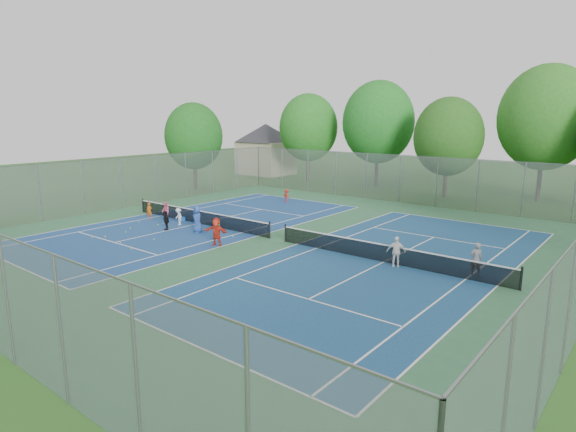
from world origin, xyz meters
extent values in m
plane|color=#27581B|center=(0.00, 0.00, 0.00)|extent=(120.00, 120.00, 0.00)
cube|color=#306641|center=(0.00, 0.00, 0.01)|extent=(32.00, 32.00, 0.01)
cube|color=navy|center=(-7.00, 0.00, 0.02)|extent=(10.97, 23.77, 0.01)
cube|color=navy|center=(7.00, 0.00, 0.02)|extent=(10.97, 23.77, 0.01)
cube|color=black|center=(-7.00, 0.00, 0.46)|extent=(12.87, 0.10, 0.91)
cube|color=black|center=(7.00, 0.00, 0.46)|extent=(12.87, 0.10, 0.91)
cube|color=gray|center=(0.00, 16.00, 2.00)|extent=(32.00, 0.10, 4.00)
cube|color=gray|center=(-16.00, 0.00, 2.00)|extent=(0.10, 32.00, 4.00)
cube|color=#B7A88C|center=(-22.00, 24.00, 2.00)|extent=(6.00, 5.00, 4.00)
pyramid|color=#2D2D33|center=(-22.00, 24.00, 6.20)|extent=(11.03, 11.03, 2.20)
cylinder|color=#443326|center=(-14.00, 22.00, 1.75)|extent=(0.36, 0.36, 3.50)
ellipsoid|color=#23681E|center=(-14.00, 22.00, 5.90)|extent=(6.40, 6.40, 7.36)
cylinder|color=#443326|center=(-6.00, 23.00, 1.93)|extent=(0.36, 0.36, 3.85)
ellipsoid|color=#1D671E|center=(-6.00, 23.00, 6.55)|extent=(7.20, 7.20, 8.28)
cylinder|color=#443326|center=(2.00, 21.00, 1.57)|extent=(0.36, 0.36, 3.15)
ellipsoid|color=#245518|center=(2.00, 21.00, 5.40)|extent=(6.00, 6.00, 6.90)
cylinder|color=#443326|center=(9.00, 24.00, 2.10)|extent=(0.36, 0.36, 4.20)
ellipsoid|color=#29671D|center=(9.00, 24.00, 7.05)|extent=(7.60, 7.60, 8.74)
cylinder|color=#443326|center=(-19.00, 10.00, 1.57)|extent=(0.36, 0.36, 3.15)
ellipsoid|color=#1B591A|center=(-19.00, 10.00, 5.25)|extent=(5.60, 5.60, 6.44)
cube|color=#164FA8|center=(-8.57, -0.16, 0.14)|extent=(0.41, 0.41, 0.28)
cube|color=#278F37|center=(-4.68, -0.52, 0.31)|extent=(0.35, 0.35, 0.61)
imported|color=#C15412|center=(-11.04, -1.09, 0.57)|extent=(0.49, 0.42, 1.13)
imported|color=#F9608D|center=(-9.83, -0.60, 0.64)|extent=(0.76, 0.68, 1.28)
imported|color=silver|center=(-7.71, -1.14, 0.58)|extent=(0.84, 0.61, 1.17)
imported|color=black|center=(-7.18, -2.57, 0.63)|extent=(0.79, 0.45, 1.27)
imported|color=#2A4D9D|center=(-5.19, -1.66, 0.85)|extent=(0.98, 0.82, 1.70)
imported|color=red|center=(-1.87, -3.13, 0.82)|extent=(1.60, 0.88, 1.64)
imported|color=red|center=(-7.56, 10.22, 0.56)|extent=(0.82, 0.65, 1.11)
imported|color=gray|center=(11.24, 0.82, 0.79)|extent=(0.68, 0.66, 1.58)
imported|color=white|center=(7.75, -0.24, 0.76)|extent=(0.96, 0.76, 1.52)
sphere|color=#CCDC33|center=(-9.36, -3.78, 0.03)|extent=(0.07, 0.07, 0.07)
sphere|color=#CEE735|center=(-2.57, -1.14, 0.03)|extent=(0.07, 0.07, 0.07)
sphere|color=#B2C22D|center=(-4.92, -6.66, 0.03)|extent=(0.07, 0.07, 0.07)
sphere|color=#C7E334|center=(-8.62, -6.01, 0.03)|extent=(0.07, 0.07, 0.07)
sphere|color=yellow|center=(-9.02, -6.62, 0.03)|extent=(0.07, 0.07, 0.07)
sphere|color=#C4EE37|center=(-8.64, -4.58, 0.03)|extent=(0.07, 0.07, 0.07)
sphere|color=#C7DA32|center=(-8.49, -6.09, 0.03)|extent=(0.07, 0.07, 0.07)
sphere|color=#C5DA32|center=(-8.77, -2.04, 0.03)|extent=(0.07, 0.07, 0.07)
sphere|color=#AFC92E|center=(-8.76, -1.65, 0.03)|extent=(0.07, 0.07, 0.07)
sphere|color=#CADD33|center=(-10.52, -2.33, 0.03)|extent=(0.07, 0.07, 0.07)
sphere|color=#C2D732|center=(-6.59, -6.26, 0.03)|extent=(0.07, 0.07, 0.07)
sphere|color=#CCEF37|center=(-5.73, -4.57, 0.03)|extent=(0.07, 0.07, 0.07)
camera|label=1|loc=(17.77, -21.12, 7.29)|focal=30.00mm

